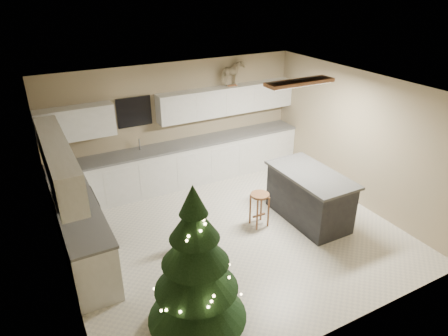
# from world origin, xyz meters

# --- Properties ---
(ground_plane) EXTENTS (5.50, 5.50, 0.00)m
(ground_plane) POSITION_xyz_m (0.00, 0.00, 0.00)
(ground_plane) COLOR silver
(room_shell) EXTENTS (5.52, 5.02, 2.61)m
(room_shell) POSITION_xyz_m (0.02, 0.00, 1.75)
(room_shell) COLOR tan
(room_shell) RESTS_ON ground_plane
(cabinetry) EXTENTS (5.50, 3.20, 2.00)m
(cabinetry) POSITION_xyz_m (-0.91, 1.65, 0.76)
(cabinetry) COLOR white
(cabinetry) RESTS_ON ground_plane
(island) EXTENTS (0.90, 1.70, 0.95)m
(island) POSITION_xyz_m (1.48, -0.22, 0.48)
(island) COLOR black
(island) RESTS_ON ground_plane
(bar_stool) EXTENTS (0.34, 0.34, 0.65)m
(bar_stool) POSITION_xyz_m (0.55, 0.03, 0.49)
(bar_stool) COLOR brown
(bar_stool) RESTS_ON ground_plane
(christmas_tree) EXTENTS (1.32, 1.27, 2.10)m
(christmas_tree) POSITION_xyz_m (-1.44, -1.60, 0.86)
(christmas_tree) COLOR #3F2816
(christmas_tree) RESTS_ON ground_plane
(toddler) EXTENTS (0.32, 0.32, 0.75)m
(toddler) POSITION_xyz_m (-0.77, 0.03, 0.38)
(toddler) COLOR black
(toddler) RESTS_ON ground_plane
(rocking_horse) EXTENTS (0.65, 0.46, 0.52)m
(rocking_horse) POSITION_xyz_m (1.26, 2.33, 2.27)
(rocking_horse) COLOR brown
(rocking_horse) RESTS_ON cabinetry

